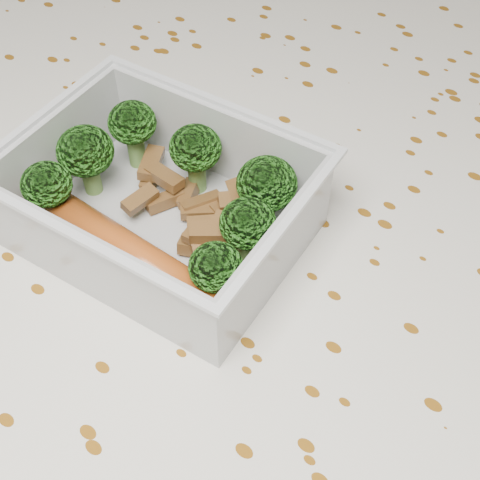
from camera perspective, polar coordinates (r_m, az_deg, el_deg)
The scene contains 6 objects.
dining_table at distance 0.47m, azimuth -1.06°, elevation -8.97°, with size 1.40×0.90×0.75m.
tablecloth at distance 0.43m, azimuth -1.16°, elevation -5.44°, with size 1.46×0.96×0.19m.
lunch_container at distance 0.40m, azimuth -6.69°, elevation 2.55°, with size 0.18×0.15×0.06m.
broccoli_florets at distance 0.40m, azimuth -5.85°, elevation 5.15°, with size 0.15×0.11×0.05m.
meat_pile at distance 0.40m, azimuth -3.16°, elevation 2.47°, with size 0.10×0.07×0.03m.
sausage at distance 0.38m, azimuth -9.39°, elevation -1.32°, with size 0.15×0.03×0.02m.
Camera 1 is at (0.16, -0.19, 1.07)m, focal length 50.00 mm.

